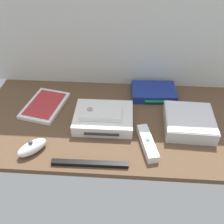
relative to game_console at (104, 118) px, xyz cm
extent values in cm
cube|color=brown|center=(3.00, 1.46, -3.20)|extent=(100.00, 48.00, 2.00)
cube|color=silver|center=(3.00, 26.06, 29.80)|extent=(110.00, 1.20, 64.00)
cube|color=white|center=(0.00, 0.03, 0.00)|extent=(21.11, 16.14, 4.40)
cube|color=#2D2D2D|center=(0.05, -8.17, 0.00)|extent=(12.00, 0.68, 0.80)
cube|color=silver|center=(30.60, -0.46, 0.30)|extent=(17.56, 17.56, 5.00)
cube|color=silver|center=(30.60, -0.46, 2.95)|extent=(16.86, 16.86, 0.30)
cube|color=white|center=(-24.01, 7.52, -1.50)|extent=(17.25, 21.41, 1.40)
cube|color=#B72D33|center=(-24.01, 7.52, -0.72)|extent=(14.30, 18.30, 0.16)
cube|color=navy|center=(19.30, 17.72, -0.50)|extent=(18.44, 12.68, 3.40)
cube|color=#19D833|center=(19.54, 11.53, -0.50)|extent=(8.01, 0.71, 0.60)
cube|color=white|center=(15.51, -10.45, -0.70)|extent=(6.95, 15.23, 3.00)
cylinder|color=#387FDB|center=(15.51, -10.45, 1.00)|extent=(1.40, 1.40, 0.40)
ellipsoid|color=white|center=(-21.79, -15.28, -0.20)|extent=(10.17, 10.20, 4.00)
sphere|color=#4C4C4C|center=(-21.79, -15.28, 2.20)|extent=(1.40, 1.40, 1.40)
cube|color=white|center=(-0.68, -0.53, 3.20)|extent=(14.44, 8.07, 2.00)
cylinder|color=#99999E|center=(-4.68, -0.51, 4.40)|extent=(2.01, 2.01, 0.40)
cube|color=black|center=(-2.52, -19.39, -1.50)|extent=(24.02, 2.14, 1.40)
camera|label=1|loc=(7.34, -65.36, 60.53)|focal=39.32mm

